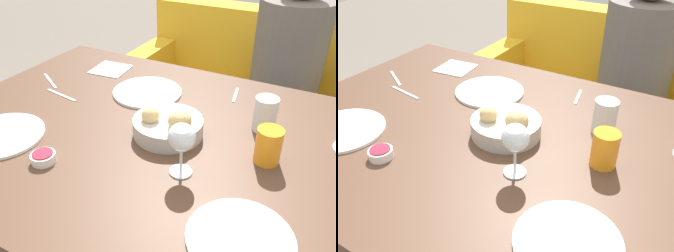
% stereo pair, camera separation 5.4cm
% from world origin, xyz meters
% --- Properties ---
extents(dining_table, '(1.47, 1.09, 0.77)m').
position_xyz_m(dining_table, '(0.00, 0.00, 0.69)').
color(dining_table, '#4C3323').
rests_on(dining_table, ground_plane).
extents(couch, '(1.42, 0.70, 0.87)m').
position_xyz_m(couch, '(0.03, 1.17, 0.31)').
color(couch, gold).
rests_on(couch, ground_plane).
extents(seated_person, '(0.37, 0.47, 1.23)m').
position_xyz_m(seated_person, '(0.25, 1.01, 0.52)').
color(seated_person, '#23232D').
rests_on(seated_person, ground_plane).
extents(bread_basket, '(0.22, 0.22, 0.11)m').
position_xyz_m(bread_basket, '(0.07, 0.01, 0.81)').
color(bread_basket, '#B2ADA3').
rests_on(bread_basket, dining_table).
extents(plate_near_left, '(0.27, 0.27, 0.01)m').
position_xyz_m(plate_near_left, '(-0.39, -0.24, 0.78)').
color(plate_near_left, white).
rests_on(plate_near_left, dining_table).
extents(plate_near_right, '(0.24, 0.24, 0.01)m').
position_xyz_m(plate_near_right, '(0.41, -0.28, 0.78)').
color(plate_near_right, white).
rests_on(plate_near_right, dining_table).
extents(plate_far_center, '(0.27, 0.27, 0.01)m').
position_xyz_m(plate_far_center, '(-0.14, 0.24, 0.78)').
color(plate_far_center, white).
rests_on(plate_far_center, dining_table).
extents(juice_glass, '(0.07, 0.07, 0.11)m').
position_xyz_m(juice_glass, '(0.39, 0.03, 0.83)').
color(juice_glass, orange).
rests_on(juice_glass, dining_table).
extents(water_tumbler, '(0.08, 0.08, 0.12)m').
position_xyz_m(water_tumbler, '(0.33, 0.19, 0.83)').
color(water_tumbler, silver).
rests_on(water_tumbler, dining_table).
extents(wine_glass, '(0.08, 0.08, 0.16)m').
position_xyz_m(wine_glass, '(0.19, -0.14, 0.89)').
color(wine_glass, silver).
rests_on(wine_glass, dining_table).
extents(jam_bowl_berry, '(0.07, 0.07, 0.03)m').
position_xyz_m(jam_bowl_berry, '(-0.18, -0.28, 0.79)').
color(jam_bowl_berry, white).
rests_on(jam_bowl_berry, dining_table).
extents(fork_silver, '(0.15, 0.09, 0.00)m').
position_xyz_m(fork_silver, '(-0.56, 0.14, 0.78)').
color(fork_silver, '#B7B7BC').
rests_on(fork_silver, dining_table).
extents(knife_silver, '(0.16, 0.04, 0.00)m').
position_xyz_m(knife_silver, '(-0.42, 0.06, 0.78)').
color(knife_silver, '#B7B7BC').
rests_on(knife_silver, dining_table).
extents(spoon_coffee, '(0.03, 0.12, 0.00)m').
position_xyz_m(spoon_coffee, '(0.17, 0.38, 0.78)').
color(spoon_coffee, '#B7B7BC').
rests_on(spoon_coffee, dining_table).
extents(napkin, '(0.16, 0.16, 0.00)m').
position_xyz_m(napkin, '(-0.40, 0.36, 0.78)').
color(napkin, white).
rests_on(napkin, dining_table).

